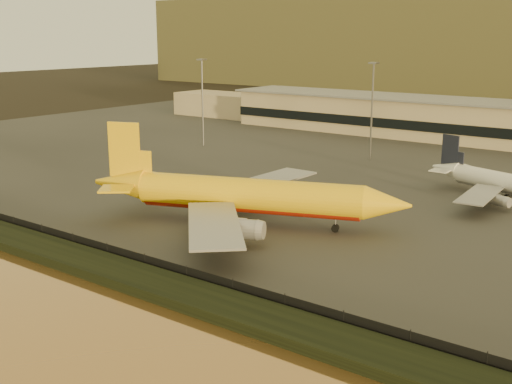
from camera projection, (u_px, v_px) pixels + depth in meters
ground at (196, 245)px, 102.43m from camera, size 900.00×900.00×0.00m
embankment at (114, 271)px, 89.05m from camera, size 320.00×7.00×1.40m
tarmac at (428, 156)px, 176.28m from camera, size 320.00×220.00×0.20m
perimeter_fence at (135, 259)px, 92.01m from camera, size 300.00×0.05×2.20m
terminal_building at (423, 118)px, 206.99m from camera, size 202.00×25.00×12.60m
apron_light_masts at (460, 109)px, 148.26m from camera, size 152.20×12.20×25.40m
dhl_cargo_jet at (244, 196)px, 111.50m from camera, size 55.52×52.65×17.16m
gse_vehicle_yellow at (365, 207)px, 120.85m from camera, size 4.06×2.31×1.73m
gse_vehicle_white at (265, 187)px, 135.74m from camera, size 4.39×3.29×1.80m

